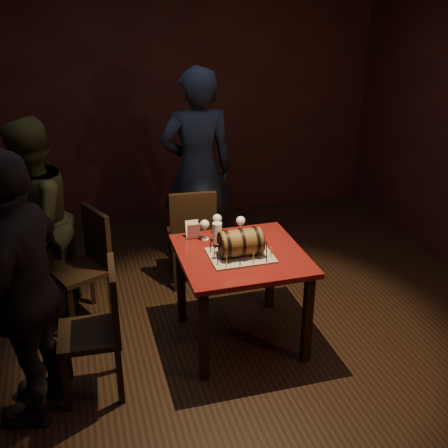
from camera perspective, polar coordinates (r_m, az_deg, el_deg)
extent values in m
plane|color=black|center=(4.46, -1.03, -11.61)|extent=(5.00, 5.00, 0.00)
cube|color=black|center=(6.19, -7.22, 12.72)|extent=(5.00, 0.04, 2.80)
cube|color=black|center=(1.81, 20.62, -19.40)|extent=(5.00, 0.04, 2.80)
cube|color=#4C0D0C|center=(4.08, 1.76, -3.21)|extent=(0.90, 0.90, 0.04)
cube|color=black|center=(3.88, -2.07, -11.34)|extent=(0.06, 0.06, 0.71)
cube|color=black|center=(4.09, 8.47, -9.54)|extent=(0.06, 0.06, 0.71)
cube|color=black|center=(4.51, -4.40, -5.91)|extent=(0.06, 0.06, 0.71)
cube|color=black|center=(4.69, 4.75, -4.64)|extent=(0.06, 0.06, 0.71)
cube|color=gray|center=(4.03, 1.69, -3.19)|extent=(0.45, 0.35, 0.01)
cylinder|color=brown|center=(3.98, 1.71, -1.89)|extent=(0.29, 0.19, 0.19)
cylinder|color=black|center=(3.96, 0.23, -2.07)|extent=(0.02, 0.21, 0.21)
cylinder|color=black|center=(3.98, 1.71, -1.89)|extent=(0.02, 0.21, 0.21)
cylinder|color=black|center=(4.01, 3.16, -1.71)|extent=(0.02, 0.21, 0.21)
cylinder|color=black|center=(3.95, -0.35, -2.15)|extent=(0.01, 0.18, 0.18)
cylinder|color=black|center=(4.03, 3.72, -1.63)|extent=(0.01, 0.18, 0.18)
cylinder|color=black|center=(3.94, -0.64, -2.18)|extent=(0.04, 0.02, 0.02)
sphere|color=black|center=(3.94, -0.92, -2.22)|extent=(0.03, 0.03, 0.03)
cylinder|color=#F0D88F|center=(3.85, 0.26, -3.81)|extent=(0.01, 0.01, 0.08)
cylinder|color=black|center=(3.83, 0.26, -3.22)|extent=(0.00, 0.00, 0.01)
cylinder|color=black|center=(3.87, 1.64, -3.63)|extent=(0.01, 0.01, 0.08)
cylinder|color=black|center=(3.85, 1.65, -3.04)|extent=(0.00, 0.00, 0.01)
cylinder|color=#F0D88F|center=(3.90, 3.01, -3.44)|extent=(0.01, 0.01, 0.08)
cylinder|color=black|center=(3.88, 3.02, -2.85)|extent=(0.00, 0.00, 0.01)
cylinder|color=black|center=(3.93, 4.35, -3.26)|extent=(0.01, 0.01, 0.08)
cylinder|color=black|center=(3.91, 4.37, -2.67)|extent=(0.00, 0.00, 0.01)
cylinder|color=#F0D88F|center=(3.98, 4.80, -2.87)|extent=(0.01, 0.01, 0.08)
cylinder|color=black|center=(3.96, 4.82, -2.29)|extent=(0.00, 0.00, 0.01)
cylinder|color=black|center=(4.06, 4.33, -2.27)|extent=(0.01, 0.01, 0.08)
cylinder|color=black|center=(4.05, 4.35, -1.70)|extent=(0.00, 0.00, 0.01)
cylinder|color=#F0D88F|center=(4.15, 3.87, -1.70)|extent=(0.01, 0.01, 0.08)
cylinder|color=black|center=(4.13, 3.89, -1.14)|extent=(0.00, 0.00, 0.01)
cylinder|color=black|center=(4.17, 3.02, -1.50)|extent=(0.01, 0.01, 0.08)
cylinder|color=black|center=(4.15, 3.04, -0.94)|extent=(0.00, 0.00, 0.01)
cylinder|color=#F0D88F|center=(4.15, 1.75, -1.66)|extent=(0.01, 0.01, 0.08)
cylinder|color=black|center=(4.13, 1.76, -1.10)|extent=(0.00, 0.00, 0.01)
cylinder|color=black|center=(4.12, 0.46, -1.82)|extent=(0.01, 0.01, 0.08)
cylinder|color=black|center=(4.10, 0.46, -1.26)|extent=(0.00, 0.00, 0.01)
cylinder|color=#F0D88F|center=(4.10, -0.84, -1.98)|extent=(0.01, 0.01, 0.08)
cylinder|color=black|center=(4.08, -0.85, -1.41)|extent=(0.00, 0.00, 0.01)
cylinder|color=black|center=(4.04, -1.36, -2.35)|extent=(0.01, 0.01, 0.08)
cylinder|color=black|center=(4.02, -1.36, -1.78)|extent=(0.00, 0.00, 0.01)
cylinder|color=#F0D88F|center=(3.96, -1.00, -2.95)|extent=(0.01, 0.01, 0.08)
cylinder|color=black|center=(3.94, -1.01, -2.37)|extent=(0.00, 0.00, 0.01)
cylinder|color=black|center=(3.88, -0.63, -3.58)|extent=(0.01, 0.01, 0.08)
cylinder|color=black|center=(3.86, -0.63, -2.99)|extent=(0.00, 0.00, 0.01)
cylinder|color=silver|center=(4.28, -1.96, -1.53)|extent=(0.06, 0.06, 0.01)
cylinder|color=silver|center=(4.26, -1.96, -0.96)|extent=(0.01, 0.01, 0.09)
sphere|color=silver|center=(4.23, -1.98, -0.04)|extent=(0.07, 0.07, 0.07)
sphere|color=#591114|center=(4.23, -1.98, -0.12)|extent=(0.05, 0.05, 0.05)
cylinder|color=silver|center=(4.37, -0.69, -0.92)|extent=(0.06, 0.06, 0.01)
cylinder|color=silver|center=(4.36, -0.69, -0.36)|extent=(0.01, 0.01, 0.09)
sphere|color=silver|center=(4.32, -0.70, 0.55)|extent=(0.07, 0.07, 0.07)
cylinder|color=silver|center=(4.34, 1.69, -1.14)|extent=(0.06, 0.06, 0.01)
cylinder|color=silver|center=(4.32, 1.70, -0.58)|extent=(0.01, 0.01, 0.09)
sphere|color=silver|center=(4.29, 1.71, 0.33)|extent=(0.07, 0.07, 0.07)
sphere|color=#BF594C|center=(4.29, 1.71, 0.25)|extent=(0.05, 0.05, 0.05)
cylinder|color=silver|center=(4.22, -0.69, -0.84)|extent=(0.07, 0.07, 0.15)
cylinder|color=#9E5414|center=(4.22, -0.69, -1.05)|extent=(0.06, 0.06, 0.11)
cylinder|color=white|center=(4.20, -0.69, -0.23)|extent=(0.06, 0.06, 0.02)
cube|color=black|center=(5.04, -3.36, -1.23)|extent=(0.43, 0.43, 0.04)
cube|color=black|center=(5.32, -1.73, -2.60)|extent=(0.04, 0.04, 0.43)
cube|color=black|center=(5.28, -5.38, -2.90)|extent=(0.04, 0.04, 0.43)
cube|color=black|center=(5.02, -1.11, -4.32)|extent=(0.04, 0.04, 0.43)
cube|color=black|center=(4.98, -4.98, -4.65)|extent=(0.04, 0.04, 0.43)
cube|color=black|center=(4.77, -3.14, 0.57)|extent=(0.40, 0.07, 0.46)
cube|color=black|center=(4.60, -14.50, -4.62)|extent=(0.53, 0.53, 0.04)
cube|color=black|center=(4.80, -16.93, -6.89)|extent=(0.04, 0.04, 0.43)
cube|color=black|center=(4.53, -15.17, -8.68)|extent=(0.04, 0.04, 0.43)
cube|color=black|center=(4.91, -13.31, -5.70)|extent=(0.04, 0.04, 0.43)
cube|color=black|center=(4.65, -11.38, -7.36)|extent=(0.04, 0.04, 0.43)
cube|color=black|center=(4.56, -12.80, -1.21)|extent=(0.20, 0.38, 0.46)
cube|color=black|center=(3.83, -13.52, -10.83)|extent=(0.42, 0.42, 0.04)
cube|color=black|center=(4.12, -15.62, -12.37)|extent=(0.04, 0.04, 0.43)
cube|color=black|center=(3.85, -15.77, -15.34)|extent=(0.04, 0.04, 0.43)
cube|color=black|center=(4.10, -10.80, -11.99)|extent=(0.04, 0.04, 0.43)
cube|color=black|center=(3.83, -10.54, -14.94)|extent=(0.04, 0.04, 0.43)
cube|color=black|center=(3.69, -11.09, -7.41)|extent=(0.06, 0.40, 0.46)
imported|color=#1B2436|center=(5.19, -2.71, 5.47)|extent=(0.70, 0.47, 1.89)
imported|color=#414020|center=(4.62, -18.78, 0.09)|extent=(0.87, 0.97, 1.65)
imported|color=black|center=(3.55, -19.58, -6.47)|extent=(0.77, 1.12, 1.76)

